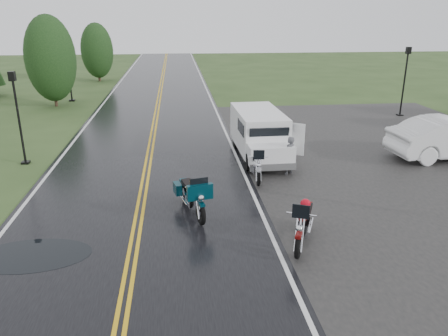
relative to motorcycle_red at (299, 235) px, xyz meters
name	(u,v)px	position (x,y,z in m)	size (l,w,h in m)	color
ground	(138,225)	(-4.21, 2.39, -0.70)	(120.00, 120.00, 0.00)	#2D471E
road	(153,136)	(-4.21, 12.39, -0.68)	(8.00, 100.00, 0.04)	black
parking_pad	(406,160)	(6.79, 7.39, -0.69)	(14.00, 24.00, 0.03)	black
motorcycle_red	(299,235)	(0.00, 0.00, 0.00)	(0.86, 2.37, 1.40)	#600C0A
motorcycle_teal	(201,204)	(-2.34, 2.14, 0.01)	(0.88, 2.41, 1.43)	#052D38
motorcycle_silver	(259,170)	(-0.09, 4.98, -0.05)	(0.80, 2.19, 1.30)	#97979E
van_white	(249,147)	(-0.16, 6.74, 0.32)	(1.94, 5.19, 2.04)	white
person_at_van	(289,156)	(1.32, 6.19, 0.05)	(0.55, 0.36, 1.50)	#505155
lamp_post_near_left	(19,119)	(-9.32, 8.69, 1.22)	(0.33, 0.33, 3.85)	black
lamp_post_far_left	(68,69)	(-10.42, 22.86, 1.60)	(0.40, 0.40, 4.61)	black
lamp_post_far_right	(404,82)	(10.74, 15.65, 1.38)	(0.36, 0.36, 4.17)	black
tree_left_mid	(52,68)	(-11.07, 21.06, 1.85)	(3.27, 3.27, 5.10)	#1E3D19
tree_left_far	(98,57)	(-10.00, 32.81, 1.54)	(2.92, 2.92, 4.48)	#1E3D19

